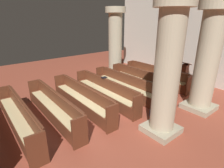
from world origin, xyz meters
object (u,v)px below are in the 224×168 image
Objects in this scene: kneeler_box_blue at (156,114)px; pew_row_1 at (141,79)px; pillar_far_side at (115,41)px; pillar_aisle_rear at (167,69)px; pew_row_2 at (125,85)px; pew_row_5 at (53,106)px; hymn_book at (104,77)px; pew_row_4 at (82,98)px; pillar_aisle_side at (208,57)px; pew_row_0 at (156,75)px; pew_row_3 at (105,90)px; pew_row_6 at (18,117)px; lectern at (184,74)px.

pew_row_1 is at bearing 144.02° from kneeler_box_blue.
pillar_far_side is 5.92m from pillar_aisle_rear.
pew_row_1 is at bearing 90.00° from pew_row_2.
pew_row_5 is 2.36m from hymn_book.
pillar_aisle_side reaches higher than pew_row_4.
pew_row_0 is 2.11m from pew_row_2.
pillar_aisle_side is (2.67, 4.42, 1.46)m from pew_row_5.
hymn_book is at bearing -109.06° from pew_row_2.
pillar_aisle_rear is at bearing -2.79° from hymn_book.
pew_row_1 is at bearing 90.00° from pew_row_4.
pew_row_3 is 10.40× the size of kneeler_box_blue.
hymn_book reaches higher than pew_row_4.
pew_row_2 and pew_row_5 have the same top height.
hymn_book is at bearing 95.09° from pew_row_6.
pew_row_0 and pew_row_6 have the same top height.
pew_row_3 is 1.05m from pew_row_4.
pew_row_4 is 2.11m from pew_row_6.
lectern is at bearing 59.74° from pew_row_0.
pew_row_4 reaches higher than kneeler_box_blue.
pew_row_0 is at bearing 128.89° from kneeler_box_blue.
hymn_book reaches higher than pew_row_1.
pillar_aisle_rear is 10.65× the size of kneeler_box_blue.
pew_row_5 is at bearing -126.97° from kneeler_box_blue.
pillar_far_side is (-2.62, 2.70, 1.46)m from pew_row_3.
pew_row_1 is 3.67m from pillar_aisle_rear.
pillar_far_side reaches higher than pew_row_4.
pillar_aisle_side is (2.67, 5.48, 1.46)m from pew_row_6.
pew_row_3 is 0.98× the size of pillar_aisle_rear.
pew_row_3 is 2.11m from pew_row_5.
pew_row_4 is at bearing -140.83° from kneeler_box_blue.
pew_row_0 is 3.03m from pillar_far_side.
pew_row_1 is 1.00× the size of pew_row_4.
pew_row_1 is 3.16m from pew_row_4.
pew_row_3 is 1.00× the size of pew_row_5.
pew_row_1 is 2.11m from pew_row_3.
pew_row_4 is 0.98× the size of pillar_far_side.
pew_row_5 is 6.63m from lectern.
pew_row_2 is 0.98× the size of pillar_aisle_side.
pillar_aisle_side is (2.67, 0.20, 1.46)m from pew_row_1.
pew_row_6 is (0.00, -4.22, 0.00)m from pew_row_2.
pew_row_2 is 1.00× the size of pew_row_4.
pew_row_6 reaches higher than kneeler_box_blue.
pew_row_4 is 3.33× the size of lectern.
hymn_book is (-0.30, -1.92, 0.42)m from pew_row_1.
hymn_book reaches higher than pew_row_0.
pew_row_2 is (0.00, -1.05, 0.00)m from pew_row_1.
pew_row_4 is at bearing 90.00° from pew_row_5.
pillar_far_side is at bearing 175.78° from pillar_aisle_side.
pew_row_0 is 4.22m from pew_row_4.
hymn_book is (-2.97, 0.14, -1.03)m from pillar_aisle_rear.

